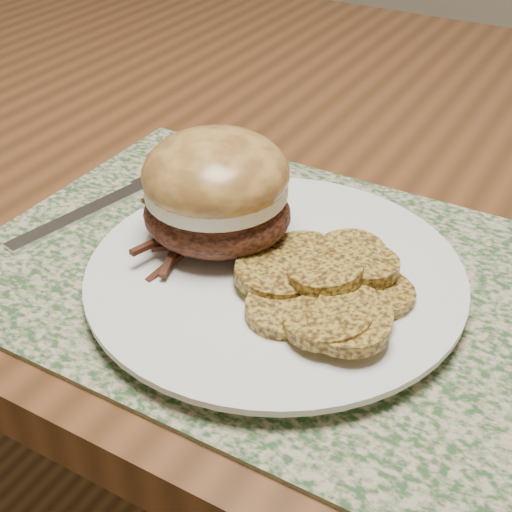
{
  "coord_description": "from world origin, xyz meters",
  "views": [
    {
      "loc": [
        0.27,
        -0.64,
        1.08
      ],
      "look_at": [
        0.06,
        -0.29,
        0.79
      ],
      "focal_mm": 50.0,
      "sensor_mm": 36.0,
      "label": 1
    }
  ],
  "objects": [
    {
      "name": "roasted_potatoes",
      "position": [
        0.12,
        -0.28,
        0.78
      ],
      "size": [
        0.14,
        0.15,
        0.03
      ],
      "color": "#AE8C33",
      "rests_on": "dinner_plate"
    },
    {
      "name": "dinner_plate",
      "position": [
        0.07,
        -0.27,
        0.76
      ],
      "size": [
        0.26,
        0.26,
        0.02
      ],
      "primitive_type": "cylinder",
      "color": "white",
      "rests_on": "placemat"
    },
    {
      "name": "fork",
      "position": [
        -0.11,
        -0.24,
        0.76
      ],
      "size": [
        0.06,
        0.19,
        0.0
      ],
      "rotation": [
        0.0,
        0.0,
        -0.22
      ],
      "color": "silver",
      "rests_on": "placemat"
    },
    {
      "name": "dining_table",
      "position": [
        0.0,
        0.0,
        0.67
      ],
      "size": [
        1.5,
        0.9,
        0.75
      ],
      "color": "brown",
      "rests_on": "ground"
    },
    {
      "name": "pork_sandwich",
      "position": [
        0.01,
        -0.26,
        0.81
      ],
      "size": [
        0.12,
        0.12,
        0.09
      ],
      "rotation": [
        0.0,
        0.0,
        0.08
      ],
      "color": "black",
      "rests_on": "dinner_plate"
    },
    {
      "name": "placemat",
      "position": [
        0.06,
        -0.26,
        0.75
      ],
      "size": [
        0.45,
        0.33,
        0.0
      ],
      "primitive_type": "cube",
      "color": "#2E4F28",
      "rests_on": "dining_table"
    }
  ]
}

